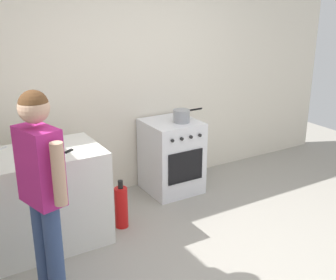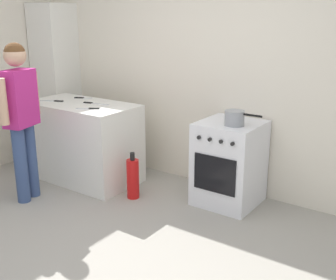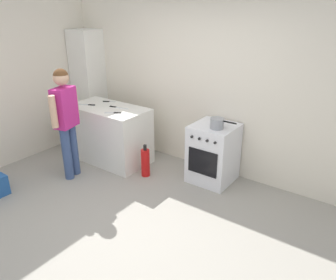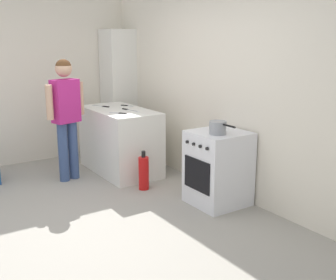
{
  "view_description": "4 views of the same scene",
  "coord_description": "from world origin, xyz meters",
  "px_view_note": "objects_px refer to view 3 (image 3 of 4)",
  "views": [
    {
      "loc": [
        -2.03,
        -2.33,
        2.19
      ],
      "look_at": [
        -0.08,
        0.94,
        0.89
      ],
      "focal_mm": 45.0,
      "sensor_mm": 36.0,
      "label": 1
    },
    {
      "loc": [
        2.14,
        -2.04,
        1.87
      ],
      "look_at": [
        0.13,
        0.81,
        0.82
      ],
      "focal_mm": 45.0,
      "sensor_mm": 36.0,
      "label": 2
    },
    {
      "loc": [
        2.31,
        -2.24,
        2.41
      ],
      "look_at": [
        0.23,
        0.63,
        0.92
      ],
      "focal_mm": 35.0,
      "sensor_mm": 36.0,
      "label": 3
    },
    {
      "loc": [
        3.86,
        -1.43,
        1.88
      ],
      "look_at": [
        0.3,
        0.92,
        0.83
      ],
      "focal_mm": 45.0,
      "sensor_mm": 36.0,
      "label": 4
    }
  ],
  "objects_px": {
    "knife_carving": "(118,107)",
    "fire_extinguisher": "(145,162)",
    "pot": "(217,123)",
    "knife_chef": "(87,105)",
    "larder_cabinet": "(89,87)",
    "knife_paring": "(108,101)",
    "knife_utility": "(114,113)",
    "person": "(66,115)",
    "oven_left": "(213,153)"
  },
  "relations": [
    {
      "from": "pot",
      "to": "knife_paring",
      "type": "xyz_separation_m",
      "value": [
        -1.99,
        -0.07,
        -0.02
      ]
    },
    {
      "from": "larder_cabinet",
      "to": "fire_extinguisher",
      "type": "bearing_deg",
      "value": -18.05
    },
    {
      "from": "pot",
      "to": "oven_left",
      "type": "bearing_deg",
      "value": 131.9
    },
    {
      "from": "knife_carving",
      "to": "fire_extinguisher",
      "type": "relative_size",
      "value": 0.66
    },
    {
      "from": "pot",
      "to": "knife_carving",
      "type": "relative_size",
      "value": 1.12
    },
    {
      "from": "knife_paring",
      "to": "larder_cabinet",
      "type": "relative_size",
      "value": 0.1
    },
    {
      "from": "oven_left",
      "to": "knife_paring",
      "type": "height_order",
      "value": "knife_paring"
    },
    {
      "from": "pot",
      "to": "larder_cabinet",
      "type": "height_order",
      "value": "larder_cabinet"
    },
    {
      "from": "fire_extinguisher",
      "to": "larder_cabinet",
      "type": "height_order",
      "value": "larder_cabinet"
    },
    {
      "from": "person",
      "to": "larder_cabinet",
      "type": "bearing_deg",
      "value": 126.02
    },
    {
      "from": "knife_chef",
      "to": "knife_utility",
      "type": "distance_m",
      "value": 0.65
    },
    {
      "from": "knife_paring",
      "to": "knife_utility",
      "type": "bearing_deg",
      "value": -37.19
    },
    {
      "from": "oven_left",
      "to": "person",
      "type": "relative_size",
      "value": 0.53
    },
    {
      "from": "knife_chef",
      "to": "knife_utility",
      "type": "xyz_separation_m",
      "value": [
        0.65,
        -0.05,
        0.0
      ]
    },
    {
      "from": "knife_carving",
      "to": "knife_paring",
      "type": "bearing_deg",
      "value": 158.42
    },
    {
      "from": "person",
      "to": "knife_utility",
      "type": "bearing_deg",
      "value": 59.66
    },
    {
      "from": "knife_chef",
      "to": "knife_utility",
      "type": "relative_size",
      "value": 1.31
    },
    {
      "from": "larder_cabinet",
      "to": "knife_paring",
      "type": "bearing_deg",
      "value": -19.13
    },
    {
      "from": "fire_extinguisher",
      "to": "knife_carving",
      "type": "bearing_deg",
      "value": 165.15
    },
    {
      "from": "knife_chef",
      "to": "knife_carving",
      "type": "bearing_deg",
      "value": 19.56
    },
    {
      "from": "oven_left",
      "to": "larder_cabinet",
      "type": "relative_size",
      "value": 0.42
    },
    {
      "from": "larder_cabinet",
      "to": "oven_left",
      "type": "bearing_deg",
      "value": -2.2
    },
    {
      "from": "knife_carving",
      "to": "knife_utility",
      "type": "height_order",
      "value": "same"
    },
    {
      "from": "knife_paring",
      "to": "person",
      "type": "height_order",
      "value": "person"
    },
    {
      "from": "knife_carving",
      "to": "knife_utility",
      "type": "bearing_deg",
      "value": -60.28
    },
    {
      "from": "knife_chef",
      "to": "larder_cabinet",
      "type": "height_order",
      "value": "larder_cabinet"
    },
    {
      "from": "pot",
      "to": "knife_carving",
      "type": "distance_m",
      "value": 1.64
    },
    {
      "from": "knife_chef",
      "to": "fire_extinguisher",
      "type": "distance_m",
      "value": 1.38
    },
    {
      "from": "oven_left",
      "to": "pot",
      "type": "height_order",
      "value": "pot"
    },
    {
      "from": "pot",
      "to": "knife_chef",
      "type": "height_order",
      "value": "pot"
    },
    {
      "from": "knife_paring",
      "to": "oven_left",
      "type": "bearing_deg",
      "value": 4.6
    },
    {
      "from": "pot",
      "to": "knife_paring",
      "type": "distance_m",
      "value": 1.99
    },
    {
      "from": "person",
      "to": "fire_extinguisher",
      "type": "height_order",
      "value": "person"
    },
    {
      "from": "knife_chef",
      "to": "fire_extinguisher",
      "type": "xyz_separation_m",
      "value": [
        1.19,
        0.0,
        -0.69
      ]
    },
    {
      "from": "pot",
      "to": "knife_utility",
      "type": "relative_size",
      "value": 1.63
    },
    {
      "from": "pot",
      "to": "knife_carving",
      "type": "bearing_deg",
      "value": -172.63
    },
    {
      "from": "larder_cabinet",
      "to": "pot",
      "type": "bearing_deg",
      "value": -3.99
    },
    {
      "from": "oven_left",
      "to": "larder_cabinet",
      "type": "bearing_deg",
      "value": 177.8
    },
    {
      "from": "knife_paring",
      "to": "person",
      "type": "xyz_separation_m",
      "value": [
        0.15,
        -0.97,
        0.05
      ]
    },
    {
      "from": "oven_left",
      "to": "knife_carving",
      "type": "xyz_separation_m",
      "value": [
        -1.55,
        -0.3,
        0.48
      ]
    },
    {
      "from": "oven_left",
      "to": "knife_chef",
      "type": "height_order",
      "value": "knife_chef"
    },
    {
      "from": "person",
      "to": "fire_extinguisher",
      "type": "distance_m",
      "value": 1.33
    },
    {
      "from": "pot",
      "to": "person",
      "type": "xyz_separation_m",
      "value": [
        -1.84,
        -1.04,
        0.04
      ]
    },
    {
      "from": "pot",
      "to": "fire_extinguisher",
      "type": "relative_size",
      "value": 0.74
    },
    {
      "from": "knife_chef",
      "to": "pot",
      "type": "bearing_deg",
      "value": 10.42
    },
    {
      "from": "knife_paring",
      "to": "larder_cabinet",
      "type": "height_order",
      "value": "larder_cabinet"
    },
    {
      "from": "fire_extinguisher",
      "to": "larder_cabinet",
      "type": "distance_m",
      "value": 2.03
    },
    {
      "from": "knife_paring",
      "to": "fire_extinguisher",
      "type": "bearing_deg",
      "value": -17.27
    },
    {
      "from": "person",
      "to": "fire_extinguisher",
      "type": "xyz_separation_m",
      "value": [
        0.89,
        0.65,
        -0.74
      ]
    },
    {
      "from": "knife_utility",
      "to": "person",
      "type": "bearing_deg",
      "value": -120.34
    }
  ]
}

